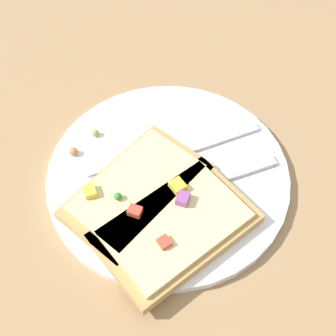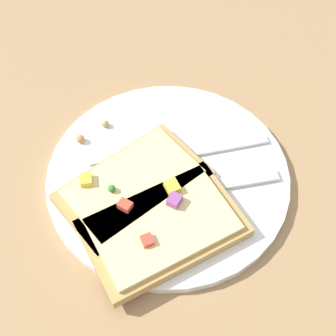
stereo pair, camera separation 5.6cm
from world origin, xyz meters
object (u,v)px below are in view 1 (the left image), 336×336
Objects in this scene: knife at (212,180)px; pizza_slice_main at (137,190)px; fork at (167,157)px; pizza_slice_corner at (176,227)px; plate at (168,175)px.

knife is 0.09m from pizza_slice_main.
fork is 0.06m from knife.
pizza_slice_main is at bearing -85.82° from pizza_slice_corner.
pizza_slice_corner is at bearing -11.46° from plate.
plate is at bearing 69.09° from fork.
plate is 0.02m from fork.
plate is at bearing -34.67° from knife.
knife is at bearing -37.33° from pizza_slice_main.
pizza_slice_corner reaches higher than pizza_slice_main.
plate is 0.06m from knife.
pizza_slice_main is at bearing -66.07° from plate.
pizza_slice_main is (0.04, -0.05, 0.01)m from fork.
pizza_slice_corner reaches higher than knife.
fork is at bearing 164.50° from plate.
plate is 1.48× the size of knife.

